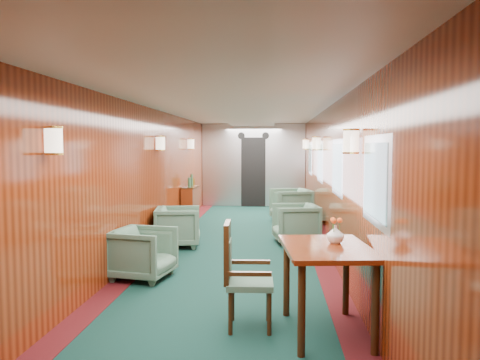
# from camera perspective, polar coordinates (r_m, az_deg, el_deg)

# --- Properties ---
(room) EXTENTS (12.00, 12.10, 2.40)m
(room) POSITION_cam_1_polar(r_m,az_deg,el_deg) (7.66, -0.34, 3.29)
(room) COLOR #0D3128
(room) RESTS_ON ground
(bulkhead) EXTENTS (2.98, 0.17, 2.39)m
(bulkhead) POSITION_cam_1_polar(r_m,az_deg,el_deg) (13.57, 1.65, 1.76)
(bulkhead) COLOR silver
(bulkhead) RESTS_ON ground
(windows_right) EXTENTS (0.02, 8.60, 0.80)m
(windows_right) POSITION_cam_1_polar(r_m,az_deg,el_deg) (7.94, 10.58, 1.91)
(windows_right) COLOR silver
(windows_right) RESTS_ON ground
(wall_sconces) EXTENTS (2.97, 7.97, 0.25)m
(wall_sconces) POSITION_cam_1_polar(r_m,az_deg,el_deg) (8.22, -0.03, 4.43)
(wall_sconces) COLOR beige
(wall_sconces) RESTS_ON ground
(dining_table) EXTENTS (0.89, 1.18, 0.83)m
(dining_table) POSITION_cam_1_polar(r_m,az_deg,el_deg) (4.47, 10.52, -9.58)
(dining_table) COLOR maroon
(dining_table) RESTS_ON ground
(side_chair) EXTENTS (0.48, 0.50, 1.03)m
(side_chair) POSITION_cam_1_polar(r_m,az_deg,el_deg) (4.57, -0.01, -11.02)
(side_chair) COLOR #1C4233
(side_chair) RESTS_ON ground
(credenza) EXTENTS (0.29, 0.92, 1.10)m
(credenza) POSITION_cam_1_polar(r_m,az_deg,el_deg) (10.94, -6.07, -2.84)
(credenza) COLOR maroon
(credenza) RESTS_ON ground
(flower_vase) EXTENTS (0.21, 0.21, 0.17)m
(flower_vase) POSITION_cam_1_polar(r_m,az_deg,el_deg) (4.56, 11.55, -6.50)
(flower_vase) COLOR silver
(flower_vase) RESTS_ON dining_table
(armchair_left_near) EXTENTS (0.87, 0.85, 0.68)m
(armchair_left_near) POSITION_cam_1_polar(r_m,az_deg,el_deg) (6.37, -11.74, -8.74)
(armchair_left_near) COLOR #1C4233
(armchair_left_near) RESTS_ON ground
(armchair_left_far) EXTENTS (0.87, 0.85, 0.70)m
(armchair_left_far) POSITION_cam_1_polar(r_m,az_deg,el_deg) (8.26, -7.56, -5.65)
(armchair_left_far) COLOR #1C4233
(armchair_left_far) RESTS_ON ground
(armchair_right_near) EXTENTS (0.90, 0.88, 0.71)m
(armchair_right_near) POSITION_cam_1_polar(r_m,az_deg,el_deg) (8.53, 6.79, -5.29)
(armchair_right_near) COLOR #1C4233
(armchair_right_near) RESTS_ON ground
(armchair_right_far) EXTENTS (1.03, 1.01, 0.78)m
(armchair_right_far) POSITION_cam_1_polar(r_m,az_deg,el_deg) (10.81, 6.21, -3.11)
(armchair_right_far) COLOR #1C4233
(armchair_right_far) RESTS_ON ground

